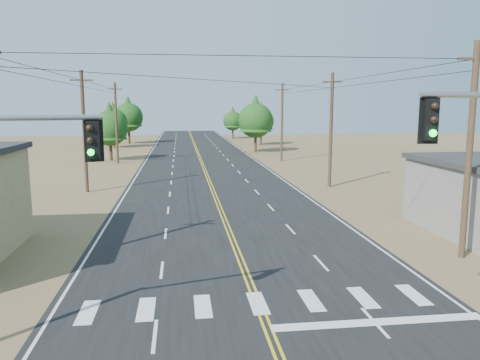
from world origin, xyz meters
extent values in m
cube|color=black|center=(0.00, 30.00, 0.01)|extent=(15.00, 200.00, 0.02)
cylinder|color=#4C3826|center=(-10.50, 32.00, 5.00)|extent=(0.30, 0.30, 10.00)
cube|color=#4C3826|center=(-10.50, 32.00, 9.20)|extent=(1.80, 0.12, 0.12)
cylinder|color=#4C3826|center=(-10.50, 52.00, 5.00)|extent=(0.30, 0.30, 10.00)
cube|color=#4C3826|center=(-10.50, 52.00, 9.20)|extent=(1.80, 0.12, 0.12)
cylinder|color=#4C3826|center=(10.50, 12.00, 5.00)|extent=(0.30, 0.30, 10.00)
cube|color=#4C3826|center=(10.50, 12.00, 9.20)|extent=(1.80, 0.12, 0.12)
cylinder|color=#4C3826|center=(10.50, 32.00, 5.00)|extent=(0.30, 0.30, 10.00)
cube|color=#4C3826|center=(10.50, 32.00, 9.20)|extent=(1.80, 0.12, 0.12)
cylinder|color=#4C3826|center=(10.50, 52.00, 5.00)|extent=(0.30, 0.30, 10.00)
cube|color=#4C3826|center=(10.50, 52.00, 9.20)|extent=(1.80, 0.12, 0.12)
cube|color=black|center=(-5.11, 5.58, 6.19)|extent=(0.40, 0.36, 1.05)
sphere|color=black|center=(-5.15, 5.42, 6.52)|extent=(0.19, 0.19, 0.19)
sphere|color=black|center=(-5.15, 5.42, 6.19)|extent=(0.19, 0.19, 0.19)
sphere|color=#0CE533|center=(-5.15, 5.42, 5.85)|extent=(0.19, 0.19, 0.19)
cube|color=black|center=(4.21, 4.40, 6.75)|extent=(0.39, 0.34, 1.15)
sphere|color=black|center=(4.22, 4.22, 7.11)|extent=(0.21, 0.21, 0.21)
sphere|color=black|center=(4.22, 4.22, 6.75)|extent=(0.21, 0.21, 0.21)
sphere|color=#0CE533|center=(4.22, 4.22, 6.38)|extent=(0.21, 0.21, 0.21)
cylinder|color=#3F2D1E|center=(-11.81, 55.49, 1.39)|extent=(0.42, 0.42, 2.78)
cone|color=#1B4814|center=(-11.81, 55.49, 5.26)|extent=(4.33, 4.33, 4.95)
sphere|color=#1B4814|center=(-11.81, 55.49, 4.25)|extent=(4.64, 4.64, 4.64)
cylinder|color=#3F2D1E|center=(-14.00, 75.09, 1.43)|extent=(0.40, 0.40, 2.87)
cone|color=#1B4814|center=(-14.00, 75.09, 5.41)|extent=(4.46, 4.46, 5.09)
sphere|color=#1B4814|center=(-14.00, 75.09, 4.38)|extent=(4.78, 4.78, 4.78)
cylinder|color=#3F2D1E|center=(-12.38, 84.03, 1.65)|extent=(0.50, 0.50, 3.30)
cone|color=#1B4814|center=(-12.38, 84.03, 6.23)|extent=(5.13, 5.13, 5.87)
sphere|color=#1B4814|center=(-12.38, 84.03, 5.04)|extent=(5.50, 5.50, 5.50)
cylinder|color=#3F2D1E|center=(9.00, 64.16, 1.61)|extent=(0.43, 0.43, 3.23)
cone|color=#1B4814|center=(9.00, 64.16, 6.10)|extent=(5.02, 5.02, 5.74)
sphere|color=#1B4814|center=(9.00, 64.16, 4.93)|extent=(5.38, 5.38, 5.38)
cylinder|color=#3F2D1E|center=(12.21, 77.76, 1.43)|extent=(0.40, 0.40, 2.87)
cone|color=#1B4814|center=(12.21, 77.76, 5.41)|extent=(4.46, 4.46, 5.09)
sphere|color=#1B4814|center=(12.21, 77.76, 4.38)|extent=(4.78, 4.78, 4.78)
cylinder|color=#3F2D1E|center=(9.00, 95.53, 1.28)|extent=(0.39, 0.39, 2.55)
cone|color=#1B4814|center=(9.00, 95.53, 4.82)|extent=(3.97, 3.97, 4.54)
sphere|color=#1B4814|center=(9.00, 95.53, 3.90)|extent=(4.26, 4.26, 4.26)
camera|label=1|loc=(-2.70, -7.89, 7.11)|focal=35.00mm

